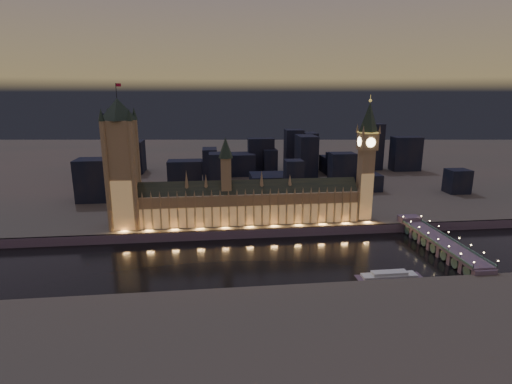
{
  "coord_description": "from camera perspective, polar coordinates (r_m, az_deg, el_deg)",
  "views": [
    {
      "loc": [
        -33.96,
        -286.88,
        124.53
      ],
      "look_at": [
        5.0,
        55.0,
        38.0
      ],
      "focal_mm": 28.0,
      "sensor_mm": 36.0,
      "label": 1
    }
  ],
  "objects": [
    {
      "name": "city_backdrop",
      "position": [
        545.89,
        0.57,
        4.28
      ],
      "size": [
        462.05,
        215.63,
        87.98
      ],
      "color": "black",
      "rests_on": "north_bank"
    },
    {
      "name": "embankment_wall",
      "position": [
        350.98,
        -0.56,
        -5.97
      ],
      "size": [
        2000.0,
        2.5,
        8.0
      ],
      "primitive_type": "cube",
      "color": "#594158",
      "rests_on": "ground"
    },
    {
      "name": "river_boat",
      "position": [
        295.8,
        18.49,
        -11.23
      ],
      "size": [
        46.32,
        11.0,
        4.5
      ],
      "color": "#594158",
      "rests_on": "ground"
    },
    {
      "name": "north_bank",
      "position": [
        816.54,
        -4.07,
        5.59
      ],
      "size": [
        2000.0,
        960.0,
        8.0
      ],
      "primitive_type": "cube",
      "color": "#40463B",
      "rests_on": "ground"
    },
    {
      "name": "ground_plane",
      "position": [
        314.58,
        0.23,
        -9.2
      ],
      "size": [
        2000.0,
        2000.0,
        0.0
      ],
      "primitive_type": "plane",
      "color": "black",
      "rests_on": "ground"
    },
    {
      "name": "westminster_bridge",
      "position": [
        356.08,
        24.52,
        -6.66
      ],
      "size": [
        18.28,
        113.0,
        15.9
      ],
      "color": "#594158",
      "rests_on": "ground"
    },
    {
      "name": "palace_of_westminster",
      "position": [
        363.58,
        -1.22,
        -1.55
      ],
      "size": [
        202.0,
        21.48,
        78.0
      ],
      "color": "#987D52",
      "rests_on": "north_bank"
    },
    {
      "name": "elizabeth_tower",
      "position": [
        380.28,
        15.57,
        5.61
      ],
      "size": [
        18.0,
        18.0,
        114.01
      ],
      "color": "#987D52",
      "rests_on": "north_bank"
    },
    {
      "name": "victoria_tower",
      "position": [
        361.24,
        -18.63,
        4.59
      ],
      "size": [
        31.68,
        31.68,
        123.55
      ],
      "color": "#987D52",
      "rests_on": "north_bank"
    }
  ]
}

